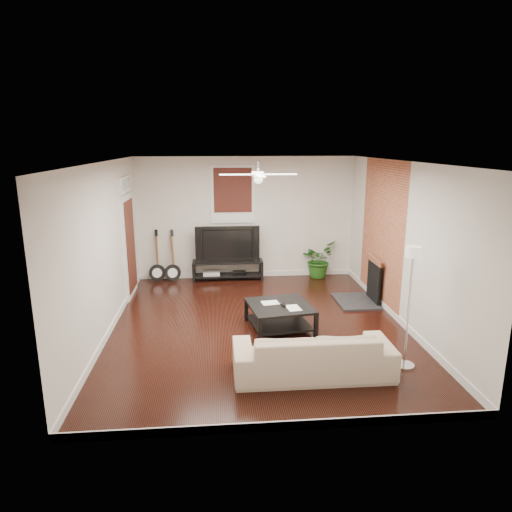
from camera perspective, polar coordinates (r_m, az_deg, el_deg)
The scene contains 14 objects.
room at distance 7.59m, azimuth 0.27°, elevation 1.10°, with size 5.01×6.01×2.81m.
brick_accent at distance 9.11m, azimuth 15.46°, elevation 2.78°, with size 0.02×2.20×2.80m, color #A45B35.
fireplace at distance 9.23m, azimuth 13.41°, elevation -2.96°, with size 0.80×1.10×0.92m, color black.
window_back at distance 10.40m, azimuth -2.93°, elevation 7.69°, with size 1.00×0.06×1.30m, color #35100E.
door_left at distance 9.61m, azimuth -15.61°, elevation 2.43°, with size 0.08×1.00×2.50m, color white.
tv_stand at distance 10.54m, azimuth -3.56°, elevation -1.79°, with size 1.62×0.43×0.45m, color black.
tv at distance 10.41m, azimuth -3.61°, elevation 1.64°, with size 1.45×0.19×0.83m, color black.
coffee_table at distance 7.84m, azimuth 2.98°, elevation -7.57°, with size 1.01×1.01×0.43m, color black.
sofa at distance 6.38m, azimuth 7.12°, elevation -11.94°, with size 2.16×0.84×0.63m, color tan.
floor_lamp at distance 6.66m, azimuth 18.60°, elevation -6.19°, with size 0.29×0.29×1.76m, color silver, non-canonical shape.
potted_plant at distance 10.79m, azimuth 7.78°, elevation -0.42°, with size 0.77×0.67×0.85m, color #225919.
guitar_left at distance 10.50m, azimuth -12.38°, elevation -0.03°, with size 0.37×0.26×1.21m, color black, non-canonical shape.
guitar_right at distance 10.44m, azimuth -10.49°, elevation -0.03°, with size 0.37×0.26×1.21m, color black, non-canonical shape.
ceiling_fan at distance 7.41m, azimuth 0.28°, elevation 10.18°, with size 1.24×1.24×0.32m, color white, non-canonical shape.
Camera 1 is at (-0.69, -7.36, 3.10)m, focal length 31.92 mm.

